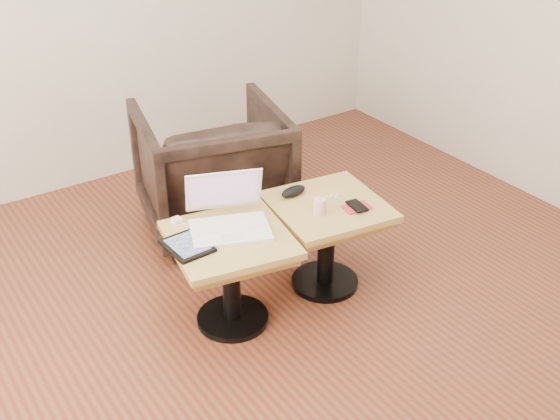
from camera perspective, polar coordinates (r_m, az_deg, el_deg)
room_shell at (r=2.63m, az=0.87°, el=10.25°), size 4.52×4.52×2.71m
side_table_left at (r=3.34m, az=-4.06°, el=-3.95°), size 0.63×0.63×0.50m
side_table_right at (r=3.61m, az=3.84°, el=-1.19°), size 0.62×0.62×0.50m
laptop at (r=3.33m, az=-4.24°, el=-0.58°), size 0.47×0.45×0.25m
tablet at (r=3.21m, az=-7.56°, el=-2.90°), size 0.19×0.24×0.02m
charging_adapter at (r=3.40m, az=-8.41°, el=-0.85°), size 0.05×0.05×0.03m
glasses_case at (r=3.60m, az=1.10°, el=1.54°), size 0.16×0.08×0.05m
striped_cup at (r=3.43m, az=3.23°, el=0.28°), size 0.07×0.07×0.08m
earbuds_tangle at (r=3.60m, az=4.51°, el=1.17°), size 0.08×0.05×0.02m
phone_on_sleeve at (r=3.51m, az=6.27°, el=0.27°), size 0.15×0.13×0.02m
armchair at (r=4.17m, az=-5.57°, el=3.40°), size 0.98×1.00×0.76m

